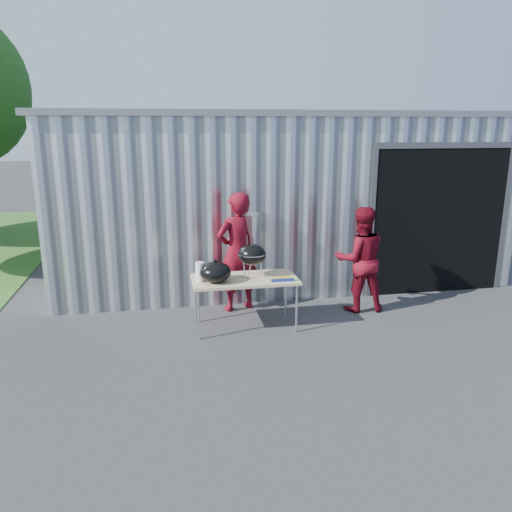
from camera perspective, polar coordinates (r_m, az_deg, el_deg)
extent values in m
plane|color=#2C2C2F|center=(6.80, 1.92, -10.18)|extent=(80.00, 80.00, 0.00)
cube|color=silver|center=(11.02, 0.74, 7.56)|extent=(8.00, 6.00, 3.00)
cube|color=slate|center=(10.94, 0.77, 15.64)|extent=(8.20, 6.20, 0.10)
cube|color=black|center=(9.65, 18.46, 4.30)|extent=(2.40, 1.20, 2.50)
cube|color=#4C4C51|center=(9.03, 20.90, 11.76)|extent=(2.52, 0.08, 0.10)
cube|color=tan|center=(7.14, -1.31, -2.69)|extent=(1.50, 0.75, 0.04)
cylinder|color=silver|center=(6.89, -6.56, -6.74)|extent=(0.03, 0.03, 0.71)
cylinder|color=silver|center=(7.11, 4.65, -6.01)|extent=(0.03, 0.03, 0.71)
cylinder|color=silver|center=(7.48, -6.93, -5.00)|extent=(0.03, 0.03, 0.71)
cylinder|color=silver|center=(7.68, 3.42, -4.39)|extent=(0.03, 0.03, 0.71)
ellipsoid|color=black|center=(7.11, -0.46, 0.18)|extent=(0.40, 0.40, 0.30)
cylinder|color=silver|center=(7.11, -0.46, 0.26)|extent=(0.41, 0.41, 0.02)
cylinder|color=silver|center=(7.11, -0.46, 0.36)|extent=(0.39, 0.39, 0.01)
cylinder|color=silver|center=(7.30, -0.65, -1.15)|extent=(0.02, 0.02, 0.24)
cylinder|color=silver|center=(7.08, -1.32, -1.65)|extent=(0.02, 0.02, 0.24)
cylinder|color=silver|center=(7.12, 0.61, -1.55)|extent=(0.02, 0.02, 0.24)
cylinder|color=#CE624A|center=(7.08, -1.44, 0.42)|extent=(0.02, 0.14, 0.02)
cylinder|color=#CE624A|center=(7.09, -1.16, 0.43)|extent=(0.02, 0.14, 0.02)
cylinder|color=#CE624A|center=(7.09, -0.88, 0.45)|extent=(0.02, 0.14, 0.02)
cylinder|color=#CE624A|center=(7.10, -0.60, 0.46)|extent=(0.02, 0.14, 0.02)
cylinder|color=#CE624A|center=(7.11, -0.32, 0.47)|extent=(0.02, 0.14, 0.02)
cylinder|color=#CE624A|center=(7.11, -0.04, 0.49)|extent=(0.02, 0.14, 0.02)
cylinder|color=#CE624A|center=(7.12, 0.24, 0.50)|extent=(0.02, 0.14, 0.02)
cylinder|color=#CE624A|center=(7.13, 0.52, 0.51)|extent=(0.02, 0.14, 0.02)
cone|color=silver|center=(7.04, -0.46, 2.73)|extent=(0.20, 0.20, 0.55)
ellipsoid|color=black|center=(6.94, -4.67, -1.84)|extent=(0.44, 0.44, 0.29)
cylinder|color=black|center=(6.90, -4.70, -0.58)|extent=(0.05, 0.05, 0.03)
cylinder|color=white|center=(6.97, -6.43, -1.83)|extent=(0.12, 0.12, 0.28)
cube|color=white|center=(7.21, -5.85, -2.00)|extent=(0.20, 0.15, 0.10)
cube|color=navy|center=(6.99, 3.04, -2.71)|extent=(0.32, 0.06, 0.05)
cube|color=yellow|center=(6.98, 3.05, -2.47)|extent=(0.32, 0.06, 0.01)
imported|color=#600915|center=(7.82, -2.14, 0.45)|extent=(0.79, 0.65, 1.88)
imported|color=#600915|center=(7.98, 11.81, -0.38)|extent=(0.85, 0.68, 1.66)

